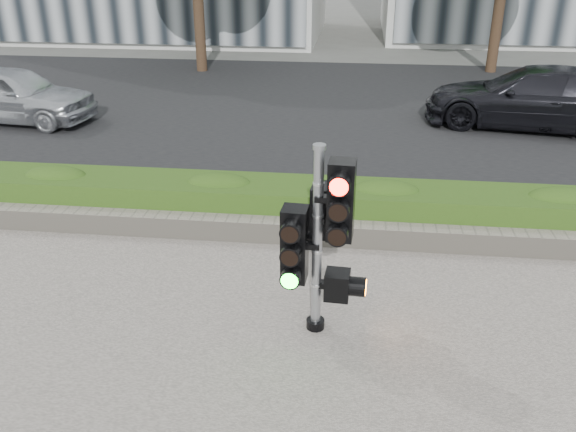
{
  "coord_description": "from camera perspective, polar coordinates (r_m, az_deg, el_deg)",
  "views": [
    {
      "loc": [
        1.0,
        -6.49,
        4.38
      ],
      "look_at": [
        0.17,
        0.6,
        1.06
      ],
      "focal_mm": 38.0,
      "sensor_mm": 36.0,
      "label": 1
    }
  ],
  "objects": [
    {
      "name": "hedge",
      "position": [
        9.94,
        0.37,
        1.15
      ],
      "size": [
        12.0,
        1.0,
        0.68
      ],
      "primitive_type": "cube",
      "color": "#497323",
      "rests_on": "sidewalk"
    },
    {
      "name": "car_silver",
      "position": [
        17.03,
        -24.38,
        10.33
      ],
      "size": [
        4.25,
        2.07,
        1.4
      ],
      "primitive_type": "imported",
      "rotation": [
        0.0,
        0.0,
        1.47
      ],
      "color": "silver",
      "rests_on": "road"
    },
    {
      "name": "curb",
      "position": [
        10.61,
        0.72,
        0.91
      ],
      "size": [
        60.0,
        0.25,
        0.12
      ],
      "primitive_type": "cube",
      "color": "gray",
      "rests_on": "ground"
    },
    {
      "name": "road",
      "position": [
        17.09,
        3.18,
        10.07
      ],
      "size": [
        60.0,
        13.0,
        0.02
      ],
      "primitive_type": "cube",
      "color": "black",
      "rests_on": "ground"
    },
    {
      "name": "ground",
      "position": [
        7.89,
        -1.72,
        -8.77
      ],
      "size": [
        120.0,
        120.0,
        0.0
      ],
      "primitive_type": "plane",
      "color": "#51514C",
      "rests_on": "ground"
    },
    {
      "name": "stone_wall",
      "position": [
        9.43,
        -0.08,
        -1.38
      ],
      "size": [
        12.0,
        0.32,
        0.34
      ],
      "primitive_type": "cube",
      "color": "gray",
      "rests_on": "sidewalk"
    },
    {
      "name": "car_dark",
      "position": [
        16.22,
        21.92,
        10.26
      ],
      "size": [
        5.39,
        3.02,
        1.48
      ],
      "primitive_type": "imported",
      "rotation": [
        0.0,
        0.0,
        -1.77
      ],
      "color": "black",
      "rests_on": "road"
    },
    {
      "name": "traffic_signal",
      "position": [
        6.9,
        3.07,
        -1.47
      ],
      "size": [
        0.81,
        0.61,
        2.33
      ],
      "rotation": [
        0.0,
        0.0,
        -0.06
      ],
      "color": "black",
      "rests_on": "sidewalk"
    }
  ]
}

